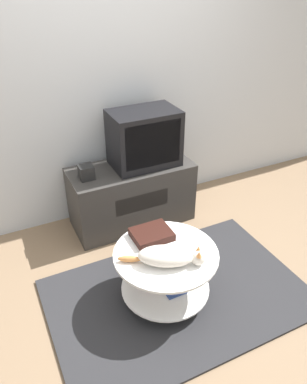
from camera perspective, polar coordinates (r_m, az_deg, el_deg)
The scene contains 9 objects.
ground_plane at distance 2.83m, azimuth 3.80°, elevation -15.55°, with size 12.00×12.00×0.00m, color #7F664C.
wall_back at distance 3.24m, azimuth -7.52°, elevation 17.58°, with size 8.00×0.05×2.60m.
rug at distance 2.83m, azimuth 3.81°, elevation -15.41°, with size 1.82×1.19×0.02m.
tv_stand at distance 3.38m, azimuth -3.36°, elevation -0.39°, with size 1.08×0.47×0.56m.
tv at distance 3.19m, azimuth -1.41°, elevation 8.18°, with size 0.57×0.37×0.48m.
speaker at distance 3.09m, azimuth -10.21°, elevation 3.01°, with size 0.12×0.12×0.12m.
coffee_table at distance 2.62m, azimuth 1.78°, elevation -11.76°, with size 0.71×0.71×0.41m.
dvd_box at distance 2.62m, azimuth -0.29°, elevation -6.47°, with size 0.27×0.22×0.05m.
cat at distance 2.41m, azimuth 2.31°, elevation -9.75°, with size 0.51×0.33×0.12m.
Camera 1 is at (-1.00, -1.64, 2.08)m, focal length 35.00 mm.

